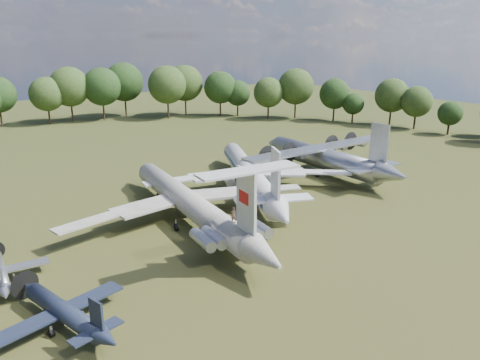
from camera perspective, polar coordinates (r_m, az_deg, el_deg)
ground at (r=62.17m, az=-8.90°, el=-6.18°), size 300.00×300.00×0.00m
il62_airliner at (r=63.69m, az=-6.23°, el=-3.31°), size 39.79×49.27×4.51m
tu104_jet at (r=75.98m, az=1.20°, el=0.21°), size 49.82×55.52×4.55m
an12_transport at (r=87.46m, az=10.13°, el=2.32°), size 33.09×36.96×4.85m
small_prop_west at (r=44.95m, az=-20.60°, el=-15.20°), size 15.50×18.54×2.36m
small_prop_northwest at (r=54.86m, az=-27.23°, el=-10.20°), size 10.48×13.77×1.94m
person_on_il62 at (r=51.91m, az=-0.80°, el=-4.27°), size 0.74×0.53×1.90m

